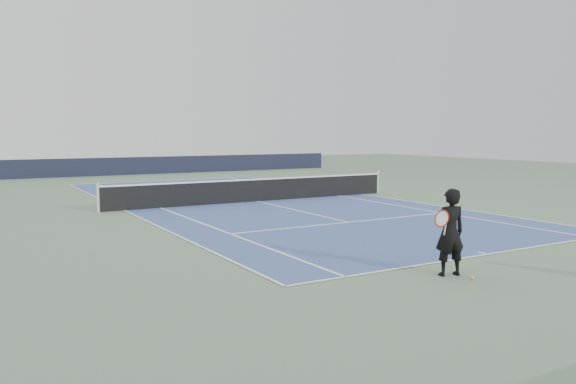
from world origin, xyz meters
TOP-DOWN VIEW (x-y plane):
  - ground at (0.00, 0.00)m, footprint 80.00×80.00m
  - court_surface at (0.00, 0.00)m, footprint 10.97×23.77m
  - tennis_net at (0.00, 0.00)m, footprint 12.90×0.10m
  - windscreen_far at (0.00, 17.88)m, footprint 30.00×0.25m
  - tennis_player at (-2.23, -12.79)m, footprint 0.83×0.63m
  - tennis_ball at (-2.08, -13.26)m, footprint 0.07×0.07m

SIDE VIEW (x-z plane):
  - ground at x=0.00m, z-range 0.00..0.00m
  - court_surface at x=0.00m, z-range 0.00..0.01m
  - tennis_ball at x=-2.08m, z-range 0.00..0.07m
  - tennis_net at x=0.00m, z-range -0.03..1.04m
  - windscreen_far at x=0.00m, z-range 0.00..1.20m
  - tennis_player at x=-2.23m, z-range 0.00..1.75m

